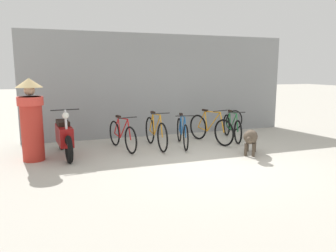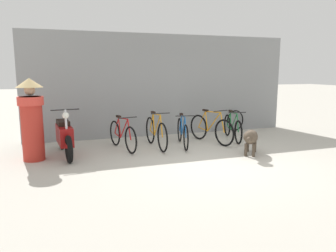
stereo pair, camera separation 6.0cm
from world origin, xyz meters
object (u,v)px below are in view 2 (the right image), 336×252
bicycle_1 (156,133)px  motorcycle (65,137)px  bicycle_4 (232,128)px  spare_tire_left (235,121)px  stray_dog (251,137)px  bicycle_3 (211,129)px  bicycle_2 (183,132)px  bicycle_0 (122,135)px  person_in_robes (32,118)px

bicycle_1 → motorcycle: motorcycle is taller
bicycle_4 → spare_tire_left: size_ratio=2.56×
bicycle_4 → stray_dog: bicycle_4 is taller
bicycle_3 → motorcycle: 3.68m
bicycle_2 → bicycle_4: bearing=111.8°
bicycle_4 → stray_dog: (-0.46, -1.58, 0.06)m
bicycle_4 → bicycle_0: bearing=-73.6°
bicycle_0 → bicycle_3: bearing=77.7°
bicycle_1 → bicycle_2: size_ratio=1.02×
stray_dog → spare_tire_left: 2.96m
bicycle_3 → spare_tire_left: 1.93m
bicycle_4 → stray_dog: bearing=-1.8°
person_in_robes → bicycle_2: bearing=-153.2°
bicycle_0 → bicycle_2: bicycle_0 is taller
bicycle_3 → bicycle_4: 0.74m
bicycle_0 → person_in_robes: size_ratio=0.91×
bicycle_0 → bicycle_4: bicycle_0 is taller
stray_dog → bicycle_1: bearing=-90.0°
bicycle_4 → person_in_robes: bearing=-70.7°
bicycle_3 → person_in_robes: bearing=-101.2°
bicycle_0 → bicycle_1: bicycle_1 is taller
bicycle_1 → bicycle_3: bicycle_1 is taller
bicycle_0 → stray_dog: size_ratio=1.49×
motorcycle → spare_tire_left: bearing=100.0°
bicycle_1 → bicycle_3: (1.53, 0.06, -0.01)m
bicycle_0 → person_in_robes: 2.08m
bicycle_1 → motorcycle: size_ratio=0.90×
person_in_robes → spare_tire_left: size_ratio=2.63×
bicycle_4 → spare_tire_left: bicycle_4 is taller
bicycle_0 → motorcycle: size_ratio=0.85×
bicycle_2 → bicycle_4: size_ratio=0.98×
bicycle_0 → person_in_robes: person_in_robes is taller
bicycle_3 → spare_tire_left: size_ratio=2.50×
bicycle_0 → bicycle_2: size_ratio=0.96×
bicycle_4 → stray_dog: 1.65m
bicycle_0 → motorcycle: bearing=-94.5°
bicycle_2 → bicycle_3: (0.84, 0.10, 0.02)m
bicycle_3 → motorcycle: bearing=-103.0°
bicycle_1 → bicycle_2: bicycle_1 is taller
bicycle_0 → stray_dog: bearing=49.0°
bicycle_2 → motorcycle: 2.84m
stray_dog → bicycle_2: bearing=-102.9°
person_in_robes → spare_tire_left: (5.78, 1.55, -0.59)m
bicycle_1 → bicycle_3: size_ratio=1.02×
bicycle_3 → person_in_robes: 4.36m
bicycle_3 → person_in_robes: (-4.31, -0.29, 0.55)m
stray_dog → person_in_robes: bearing=-66.5°
bicycle_2 → bicycle_4: (1.57, 0.24, -0.01)m
bicycle_1 → bicycle_2: 0.69m
spare_tire_left → bicycle_4: bearing=-123.6°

